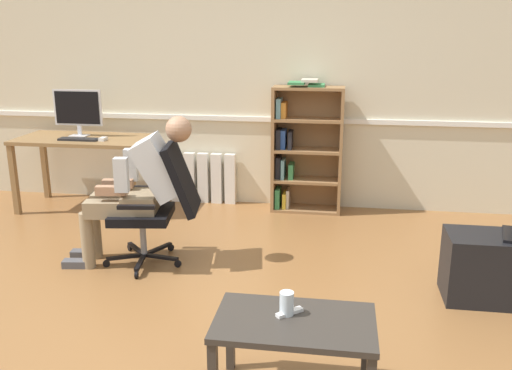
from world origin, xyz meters
TOP-DOWN VIEW (x-y plane):
  - ground_plane at (0.00, 0.00)m, footprint 18.00×18.00m
  - back_wall at (0.00, 2.65)m, footprint 12.00×0.13m
  - computer_desk at (-1.85, 2.15)m, footprint 1.33×0.68m
  - imac_monitor at (-1.91, 2.23)m, footprint 0.51×0.14m
  - keyboard at (-1.82, 2.01)m, footprint 0.40×0.12m
  - computer_mouse at (-1.58, 2.03)m, footprint 0.06×0.10m
  - bookshelf at (0.38, 2.44)m, footprint 0.71×0.29m
  - radiator at (-0.77, 2.54)m, footprint 0.86×0.08m
  - office_chair at (-0.62, 0.90)m, footprint 0.78×0.63m
  - person_seated at (-0.79, 0.87)m, footprint 1.06×0.45m
  - coffee_table at (0.58, -0.65)m, footprint 0.79×0.48m
  - drinking_glass at (0.53, -0.61)m, footprint 0.07×0.07m
  - spare_remote at (0.55, -0.60)m, footprint 0.14×0.13m

SIDE VIEW (x-z plane):
  - ground_plane at x=0.00m, z-range 0.00..0.00m
  - radiator at x=-0.77m, z-range 0.00..0.54m
  - coffee_table at x=0.58m, z-range 0.16..0.61m
  - spare_remote at x=0.55m, z-range 0.45..0.47m
  - drinking_glass at x=0.53m, z-range 0.45..0.57m
  - office_chair at x=-0.62m, z-range 0.04..1.02m
  - person_seated at x=-0.79m, z-range 0.05..1.24m
  - bookshelf at x=0.38m, z-range -0.03..1.32m
  - computer_desk at x=-1.85m, z-range 0.28..1.03m
  - keyboard at x=-1.82m, z-range 0.76..0.78m
  - computer_mouse at x=-1.58m, z-range 0.76..0.79m
  - imac_monitor at x=-1.91m, z-range 0.79..1.27m
  - back_wall at x=0.00m, z-range 0.00..2.70m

